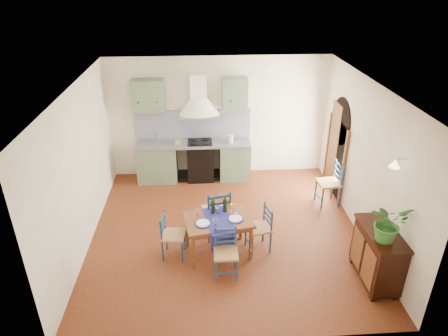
{
  "coord_description": "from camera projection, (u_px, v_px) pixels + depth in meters",
  "views": [
    {
      "loc": [
        -0.45,
        -6.22,
        4.51
      ],
      "look_at": [
        -0.02,
        0.3,
        1.2
      ],
      "focal_mm": 32.0,
      "sensor_mm": 36.0,
      "label": 1
    }
  ],
  "objects": [
    {
      "name": "dining_table",
      "position": [
        218.0,
        223.0,
        6.75
      ],
      "size": [
        1.23,
        0.96,
        1.03
      ],
      "color": "brown",
      "rests_on": "ground"
    },
    {
      "name": "chair_spare",
      "position": [
        330.0,
        183.0,
        8.29
      ],
      "size": [
        0.48,
        0.48,
        0.93
      ],
      "color": "navy",
      "rests_on": "ground"
    },
    {
      "name": "chair_left",
      "position": [
        172.0,
        235.0,
        6.78
      ],
      "size": [
        0.43,
        0.43,
        0.82
      ],
      "color": "navy",
      "rests_on": "ground"
    },
    {
      "name": "sideboard",
      "position": [
        377.0,
        254.0,
        6.21
      ],
      "size": [
        0.5,
        1.05,
        0.94
      ],
      "color": "black",
      "rests_on": "ground"
    },
    {
      "name": "ceiling",
      "position": [
        227.0,
        86.0,
        6.33
      ],
      "size": [
        5.0,
        5.0,
        0.01
      ],
      "primitive_type": "cube",
      "color": "silver",
      "rests_on": "back_wall"
    },
    {
      "name": "chair_right",
      "position": [
        260.0,
        228.0,
        6.95
      ],
      "size": [
        0.47,
        0.47,
        0.84
      ],
      "color": "navy",
      "rests_on": "ground"
    },
    {
      "name": "back_wall",
      "position": [
        199.0,
        135.0,
        9.14
      ],
      "size": [
        5.0,
        0.96,
        2.8
      ],
      "color": "white",
      "rests_on": "ground"
    },
    {
      "name": "floor",
      "position": [
        226.0,
        231.0,
        7.6
      ],
      "size": [
        5.0,
        5.0,
        0.0
      ],
      "primitive_type": "plane",
      "color": "#49200F",
      "rests_on": "ground"
    },
    {
      "name": "left_wall",
      "position": [
        81.0,
        170.0,
        6.82
      ],
      "size": [
        0.04,
        5.0,
        2.8
      ],
      "primitive_type": "cube",
      "color": "white",
      "rests_on": "ground"
    },
    {
      "name": "potted_plant",
      "position": [
        388.0,
        223.0,
        5.7
      ],
      "size": [
        0.65,
        0.6,
        0.59
      ],
      "primitive_type": "imported",
      "rotation": [
        0.0,
        0.0,
        0.3
      ],
      "color": "#35712E",
      "rests_on": "sideboard"
    },
    {
      "name": "chair_far",
      "position": [
        217.0,
        212.0,
        7.26
      ],
      "size": [
        0.56,
        0.56,
        0.99
      ],
      "color": "navy",
      "rests_on": "ground"
    },
    {
      "name": "right_wall",
      "position": [
        359.0,
        158.0,
        7.39
      ],
      "size": [
        0.26,
        5.0,
        2.8
      ],
      "color": "white",
      "rests_on": "ground"
    },
    {
      "name": "chair_near",
      "position": [
        226.0,
        252.0,
        6.37
      ],
      "size": [
        0.39,
        0.39,
        0.82
      ],
      "color": "navy",
      "rests_on": "ground"
    }
  ]
}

